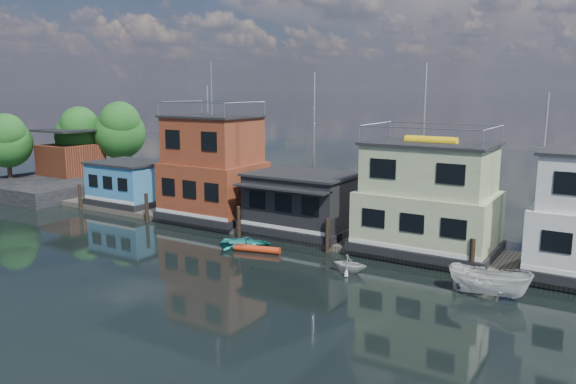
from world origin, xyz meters
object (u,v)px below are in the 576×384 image
Objects in this scene: houseboat_blue at (129,183)px; houseboat_green at (428,199)px; houseboat_red at (213,169)px; red_kayak at (257,249)px; houseboat_dark at (302,202)px; dinghy_teal at (246,243)px; dinghy_white at (349,264)px; motorboat at (489,282)px.

houseboat_blue is 0.76× the size of houseboat_green.
houseboat_red is 3.82× the size of red_kayak.
houseboat_green is (9.00, 0.02, 1.13)m from houseboat_dark.
houseboat_green reaches higher than red_kayak.
houseboat_green reaches higher than houseboat_dark.
houseboat_red is 1.60× the size of houseboat_dark.
red_kayak is 0.91× the size of dinghy_teal.
houseboat_blue is at bearing 149.86° from red_kayak.
houseboat_red reaches higher than houseboat_blue.
houseboat_green is at bearing 15.97° from red_kayak.
houseboat_green reaches higher than dinghy_teal.
houseboat_blue is 1.88× the size of dinghy_teal.
dinghy_teal is at bearing -36.12° from houseboat_red.
houseboat_red is 1.41× the size of houseboat_green.
dinghy_white reaches higher than red_kayak.
motorboat is at bearing -46.96° from houseboat_green.
dinghy_white reaches higher than dinghy_teal.
houseboat_green reaches higher than houseboat_blue.
houseboat_green is 2.71× the size of red_kayak.
dinghy_white is at bearing 93.81° from motorboat.
dinghy_white is (6.46, -5.68, -1.88)m from houseboat_dark.
dinghy_white is 6.75m from red_kayak.
dinghy_teal is 15.38m from motorboat.
red_kayak is (7.74, -5.20, -3.88)m from houseboat_red.
houseboat_red is 10.10m from red_kayak.
houseboat_dark is 1.81× the size of motorboat.
houseboat_blue is 2.06× the size of red_kayak.
houseboat_dark is 0.88× the size of houseboat_green.
dinghy_white is at bearing -41.33° from houseboat_dark.
dinghy_white is at bearing -113.97° from houseboat_green.
houseboat_blue reaches higher than dinghy_white.
houseboat_dark reaches higher than dinghy_teal.
houseboat_dark is 8.81m from dinghy_white.
dinghy_teal reaches higher than red_kayak.
motorboat is (7.55, 0.34, 0.25)m from dinghy_white.
red_kayak is at bearing -92.83° from houseboat_dark.
houseboat_blue is 9.69m from houseboat_red.
dinghy_teal is (6.65, -4.85, -3.75)m from houseboat_red.
houseboat_dark reaches higher than motorboat.
houseboat_dark reaches higher than houseboat_blue.
houseboat_blue is at bearing -180.00° from houseboat_red.
dinghy_white is 7.56m from motorboat.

